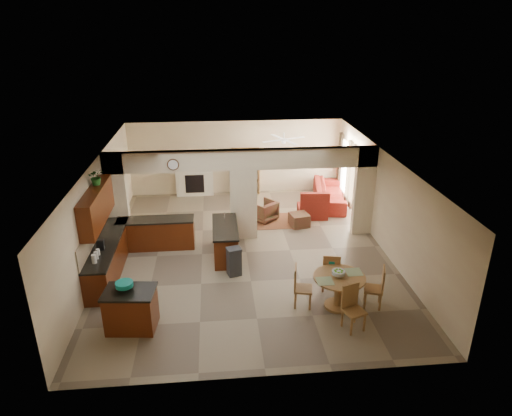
{
  "coord_description": "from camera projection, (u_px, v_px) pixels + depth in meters",
  "views": [
    {
      "loc": [
        -0.83,
        -11.71,
        6.27
      ],
      "look_at": [
        0.31,
        0.3,
        1.25
      ],
      "focal_mm": 32.0,
      "sensor_mm": 36.0,
      "label": 1
    }
  ],
  "objects": [
    {
      "name": "kitchen_counter",
      "position": [
        129.0,
        247.0,
        12.55
      ],
      "size": [
        2.52,
        3.29,
        1.48
      ],
      "color": "#491C08",
      "rests_on": "floor"
    },
    {
      "name": "peninsula",
      "position": [
        225.0,
        241.0,
        12.91
      ],
      "size": [
        0.7,
        1.85,
        0.91
      ],
      "color": "#491C08",
      "rests_on": "floor"
    },
    {
      "name": "partition_header",
      "position": [
        243.0,
        160.0,
        13.21
      ],
      "size": [
        8.0,
        0.25,
        0.6
      ],
      "primitive_type": "cube",
      "color": "beige",
      "rests_on": "partition_center_pier"
    },
    {
      "name": "partition_left_pier",
      "position": [
        117.0,
        199.0,
        13.3
      ],
      "size": [
        0.6,
        0.25,
        2.8
      ],
      "primitive_type": "cube",
      "color": "beige",
      "rests_on": "floor"
    },
    {
      "name": "drape_b_left",
      "position": [
        349.0,
        173.0,
        16.26
      ],
      "size": [
        0.1,
        0.28,
        2.3
      ],
      "primitive_type": "cube",
      "color": "#401B19",
      "rests_on": "wall_right"
    },
    {
      "name": "chair_north",
      "position": [
        331.0,
        271.0,
        11.16
      ],
      "size": [
        0.49,
        0.49,
        1.02
      ],
      "rotation": [
        0.0,
        0.0,
        2.94
      ],
      "color": "brown",
      "rests_on": "floor"
    },
    {
      "name": "kitchen_island",
      "position": [
        131.0,
        309.0,
        9.84
      ],
      "size": [
        1.15,
        0.88,
        0.94
      ],
      "rotation": [
        0.0,
        0.0,
        -0.1
      ],
      "color": "#491C08",
      "rests_on": "floor"
    },
    {
      "name": "drape_a_right",
      "position": [
        353.0,
        177.0,
        15.8
      ],
      "size": [
        0.1,
        0.28,
        2.3
      ],
      "primitive_type": "cube",
      "color": "#401B19",
      "rests_on": "wall_right"
    },
    {
      "name": "ceiling_fan",
      "position": [
        284.0,
        140.0,
        15.15
      ],
      "size": [
        1.0,
        1.0,
        0.1
      ],
      "primitive_type": "cylinder",
      "color": "white",
      "rests_on": "ceiling"
    },
    {
      "name": "fruit_bowl",
      "position": [
        338.0,
        273.0,
        10.4
      ],
      "size": [
        0.3,
        0.3,
        0.16
      ],
      "primitive_type": "cylinder",
      "color": "#5EBA27",
      "rests_on": "dining_table"
    },
    {
      "name": "chair_south",
      "position": [
        352.0,
        305.0,
        9.84
      ],
      "size": [
        0.53,
        0.53,
        1.02
      ],
      "rotation": [
        0.0,
        0.0,
        0.33
      ],
      "color": "brown",
      "rests_on": "floor"
    },
    {
      "name": "trash_can",
      "position": [
        234.0,
        263.0,
        11.95
      ],
      "size": [
        0.41,
        0.37,
        0.72
      ],
      "primitive_type": "cube",
      "rotation": [
        0.0,
        0.0,
        0.28
      ],
      "color": "#2E2E30",
      "rests_on": "floor"
    },
    {
      "name": "armchair",
      "position": [
        264.0,
        211.0,
        15.25
      ],
      "size": [
        1.01,
        1.02,
        0.67
      ],
      "primitive_type": "imported",
      "rotation": [
        0.0,
        0.0,
        3.81
      ],
      "color": "maroon",
      "rests_on": "floor"
    },
    {
      "name": "chair_west",
      "position": [
        300.0,
        285.0,
        10.59
      ],
      "size": [
        0.5,
        0.5,
        1.02
      ],
      "rotation": [
        0.0,
        0.0,
        1.35
      ],
      "color": "brown",
      "rests_on": "floor"
    },
    {
      "name": "dining_table",
      "position": [
        339.0,
        287.0,
        10.53
      ],
      "size": [
        1.2,
        1.2,
        0.82
      ],
      "color": "brown",
      "rests_on": "floor"
    },
    {
      "name": "chaise",
      "position": [
        312.0,
        211.0,
        15.58
      ],
      "size": [
        1.02,
        0.86,
        0.39
      ],
      "primitive_type": "cube",
      "rotation": [
        0.0,
        0.0,
        -0.07
      ],
      "color": "maroon",
      "rests_on": "floor"
    },
    {
      "name": "partition_center_pier",
      "position": [
        244.0,
        204.0,
        13.74
      ],
      "size": [
        0.8,
        0.25,
        2.2
      ],
      "primitive_type": "cube",
      "color": "beige",
      "rests_on": "floor"
    },
    {
      "name": "drape_b_right",
      "position": [
        340.0,
        163.0,
        17.36
      ],
      "size": [
        0.1,
        0.28,
        2.3
      ],
      "primitive_type": "cube",
      "color": "#401B19",
      "rests_on": "wall_right"
    },
    {
      "name": "plant",
      "position": [
        96.0,
        177.0,
        11.51
      ],
      "size": [
        0.48,
        0.46,
        0.43
      ],
      "primitive_type": "imported",
      "rotation": [
        0.0,
        0.0,
        0.42
      ],
      "color": "#195215",
      "rests_on": "upper_cabinets"
    },
    {
      "name": "wall_front",
      "position": [
        267.0,
        315.0,
        8.11
      ],
      "size": [
        8.0,
        0.0,
        8.0
      ],
      "primitive_type": "plane",
      "rotation": [
        -1.57,
        0.0,
        0.0
      ],
      "color": "beige",
      "rests_on": "floor"
    },
    {
      "name": "fireplace",
      "position": [
        195.0,
        180.0,
        17.31
      ],
      "size": [
        1.6,
        0.35,
        1.2
      ],
      "color": "silver",
      "rests_on": "floor"
    },
    {
      "name": "partition_right_pier",
      "position": [
        364.0,
        191.0,
        13.95
      ],
      "size": [
        0.6,
        0.25,
        2.8
      ],
      "primitive_type": "cube",
      "color": "beige",
      "rests_on": "floor"
    },
    {
      "name": "wall_right",
      "position": [
        385.0,
        203.0,
        13.06
      ],
      "size": [
        0.0,
        10.0,
        10.0
      ],
      "primitive_type": "plane",
      "rotation": [
        1.57,
        0.0,
        -1.57
      ],
      "color": "beige",
      "rests_on": "floor"
    },
    {
      "name": "ottoman",
      "position": [
        299.0,
        220.0,
        14.87
      ],
      "size": [
        0.68,
        0.68,
        0.41
      ],
      "primitive_type": "cube",
      "rotation": [
        0.0,
        0.0,
        0.22
      ],
      "color": "maroon",
      "rests_on": "floor"
    },
    {
      "name": "teal_bowl",
      "position": [
        124.0,
        286.0,
        9.68
      ],
      "size": [
        0.38,
        0.38,
        0.18
      ],
      "primitive_type": "cylinder",
      "color": "#148D7D",
      "rests_on": "kitchen_island"
    },
    {
      "name": "chair_east",
      "position": [
        378.0,
        286.0,
        10.55
      ],
      "size": [
        0.53,
        0.53,
        1.02
      ],
      "rotation": [
        0.0,
        0.0,
        4.39
      ],
      "color": "brown",
      "rests_on": "floor"
    },
    {
      "name": "rug",
      "position": [
        277.0,
        221.0,
        15.28
      ],
      "size": [
        1.6,
        1.3,
        0.01
      ],
      "primitive_type": "cube",
      "color": "brown",
      "rests_on": "floor"
    },
    {
      "name": "window_b",
      "position": [
        345.0,
        167.0,
        16.81
      ],
      "size": [
        0.02,
        0.9,
        1.9
      ],
      "primitive_type": "cube",
      "color": "white",
      "rests_on": "wall_right"
    },
    {
      "name": "floor",
      "position": [
        246.0,
        252.0,
        13.25
      ],
      "size": [
        10.0,
        10.0,
        0.0
      ],
      "primitive_type": "plane",
      "color": "#817359",
      "rests_on": "ground"
    },
    {
      "name": "wall_clock",
      "position": [
        173.0,
        165.0,
        12.91
      ],
      "size": [
        0.34,
        0.03,
        0.34
      ],
      "primitive_type": "cylinder",
      "rotation": [
        1.57,
        0.0,
        0.0
      ],
      "color": "#52311B",
      "rests_on": "partition_header"
    },
    {
      "name": "drape_a_left",
      "position": [
        363.0,
        189.0,
        14.69
      ],
      "size": [
        0.1,
        0.28,
        2.3
      ],
      "primitive_type": "cube",
      "color": "#401B19",
      "rests_on": "wall_right"
    },
    {
      "name": "wall_back",
      "position": [
        236.0,
        158.0,
        17.31
      ],
      "size": [
        8.0,
        0.0,
        8.0
      ],
      "primitive_type": "plane",
      "rotation": [
        1.57,
        0.0,
        0.0
      ],
      "color": "beige",
      "rests_on": "floor"
    },
    {
      "name": "wall_left",
      "position": [
        99.0,
        213.0,
        12.36
      ],
      "size": [
        0.0,
        10.0,
        10.0
      ],
      "primitive_type": "plane",
      "rotation": [
        1.57,
        0.0,
        1.57
      ],
      "color": "beige",
      "rests_on": "floor"
    },
    {
      "name": "shelving_unit",
      "position": [
        246.0,
        171.0,
        17.36
      ],
      "size": [
        1.0,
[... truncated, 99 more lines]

